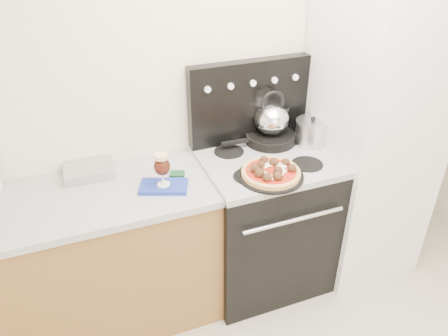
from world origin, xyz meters
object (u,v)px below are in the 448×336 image
fridge (370,136)px  oven_mitt (164,186)px  base_cabinet (86,266)px  pizza_pan (271,176)px  beer_glass (162,170)px  tea_kettle (272,116)px  stock_pot (312,133)px  pizza (271,171)px  skillet (270,138)px  stove_body (263,223)px

fridge → oven_mitt: bearing=-178.5°
base_cabinet → pizza_pan: (1.03, -0.21, 0.50)m
beer_glass → tea_kettle: bearing=17.6°
base_cabinet → fridge: (1.80, -0.05, 0.52)m
beer_glass → stock_pot: size_ratio=0.94×
oven_mitt → beer_glass: beer_glass is taller
oven_mitt → stock_pot: (0.97, 0.13, 0.08)m
oven_mitt → pizza: 0.58m
pizza_pan → stock_pot: size_ratio=1.82×
skillet → oven_mitt: bearing=-162.4°
oven_mitt → base_cabinet: bearing=169.8°
oven_mitt → skillet: 0.78m
pizza_pan → tea_kettle: 0.44m
oven_mitt → stock_pot: stock_pot is taller
skillet → tea_kettle: 0.15m
base_cabinet → oven_mitt: (0.47, -0.08, 0.48)m
stove_body → beer_glass: 0.86m
oven_mitt → tea_kettle: bearing=17.6°
pizza_pan → tea_kettle: size_ratio=1.52×
fridge → beer_glass: bearing=-178.5°
base_cabinet → oven_mitt: bearing=-10.2°
oven_mitt → pizza: (0.56, -0.13, 0.04)m
base_cabinet → stock_pot: bearing=1.8°
stock_pot → skillet: bearing=154.4°
stove_body → pizza: size_ratio=2.74×
skillet → tea_kettle: (-0.00, 0.00, 0.15)m
stove_body → stock_pot: size_ratio=4.46×
pizza_pan → stock_pot: stock_pot is taller
pizza → stock_pot: 0.48m
base_cabinet → tea_kettle: 1.39m
stove_body → beer_glass: bearing=-174.7°
stove_body → beer_glass: size_ratio=4.72×
beer_glass → pizza_pan: 0.59m
beer_glass → skillet: bearing=17.6°
oven_mitt → fridge: bearing=1.5°
fridge → pizza_pan: bearing=-167.9°
pizza_pan → stove_body: bearing=69.2°
fridge → skillet: (-0.59, 0.20, -0.00)m
stock_pot → base_cabinet: bearing=-178.2°
pizza → tea_kettle: tea_kettle is taller
pizza → stove_body: bearing=69.2°
fridge → oven_mitt: 1.34m
base_cabinet → fridge: size_ratio=0.76×
oven_mitt → tea_kettle: (0.74, 0.24, 0.18)m
beer_glass → pizza: bearing=-13.1°
skillet → stock_pot: size_ratio=1.55×
oven_mitt → beer_glass: bearing=0.0°
base_cabinet → beer_glass: size_ratio=7.78×
base_cabinet → pizza_pan: bearing=-11.8°
base_cabinet → pizza_pan: pizza_pan is taller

